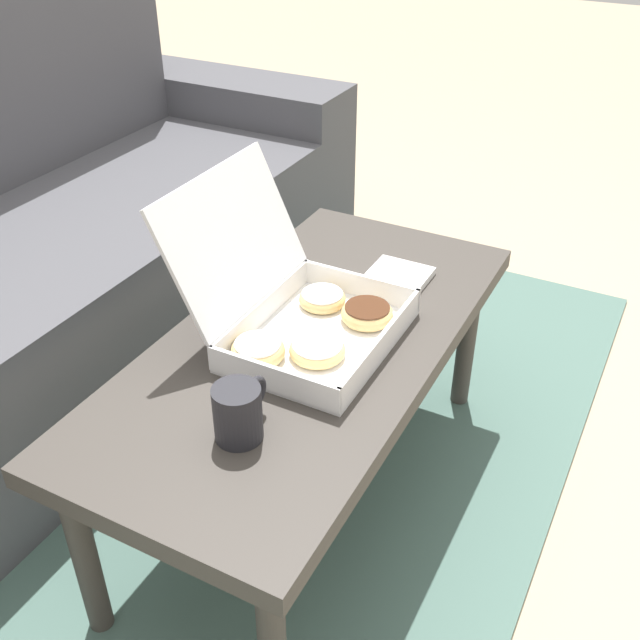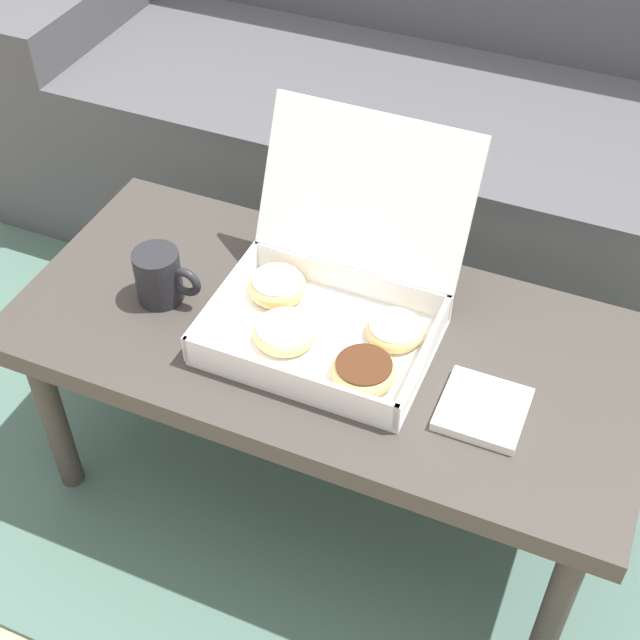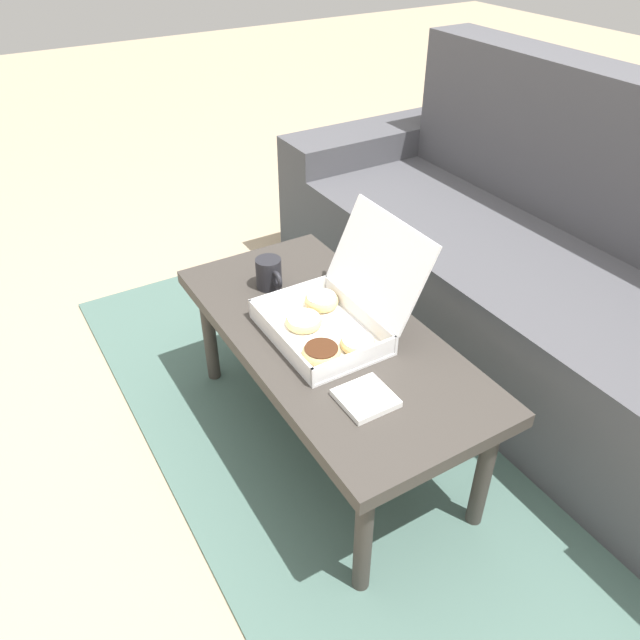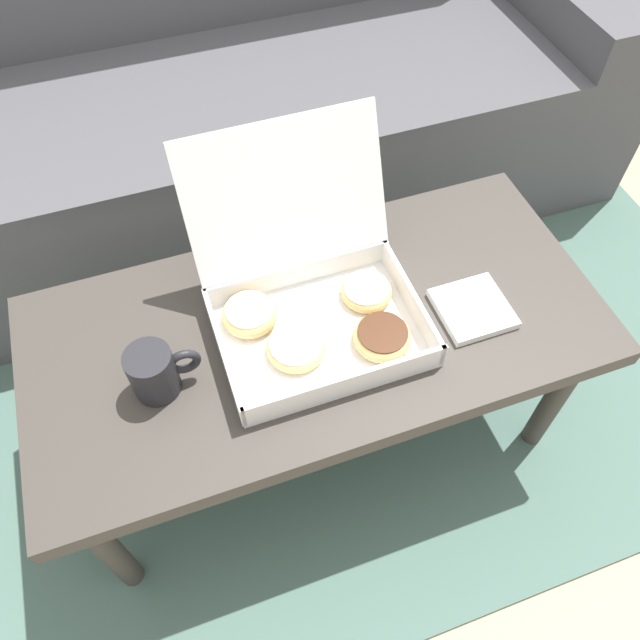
% 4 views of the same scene
% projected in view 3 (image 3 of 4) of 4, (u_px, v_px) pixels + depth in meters
% --- Properties ---
extents(ground_plane, '(12.00, 12.00, 0.00)m').
position_uv_depth(ground_plane, '(347.00, 432.00, 2.00)').
color(ground_plane, tan).
extents(area_rug, '(2.33, 1.73, 0.01)m').
position_uv_depth(area_rug, '(421.00, 398.00, 2.12)').
color(area_rug, '#4C6B60').
rests_on(area_rug, ground_plane).
extents(couch, '(2.21, 0.76, 0.97)m').
position_uv_depth(couch, '(542.00, 279.00, 2.13)').
color(couch, '#4C4C51').
rests_on(couch, ground_plane).
extents(coffee_table, '(1.04, 0.49, 0.43)m').
position_uv_depth(coffee_table, '(329.00, 346.00, 1.74)').
color(coffee_table, '#3D3833').
rests_on(coffee_table, ground_plane).
extents(pastry_box, '(0.35, 0.37, 0.29)m').
position_uv_depth(pastry_box, '(334.00, 315.00, 1.69)').
color(pastry_box, white).
rests_on(pastry_box, coffee_table).
extents(coffee_mug, '(0.12, 0.08, 0.10)m').
position_uv_depth(coffee_mug, '(269.00, 274.00, 1.87)').
color(coffee_mug, '#232328').
rests_on(coffee_mug, coffee_table).
extents(napkin_stack, '(0.13, 0.13, 0.02)m').
position_uv_depth(napkin_stack, '(366.00, 398.00, 1.49)').
color(napkin_stack, white).
rests_on(napkin_stack, coffee_table).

